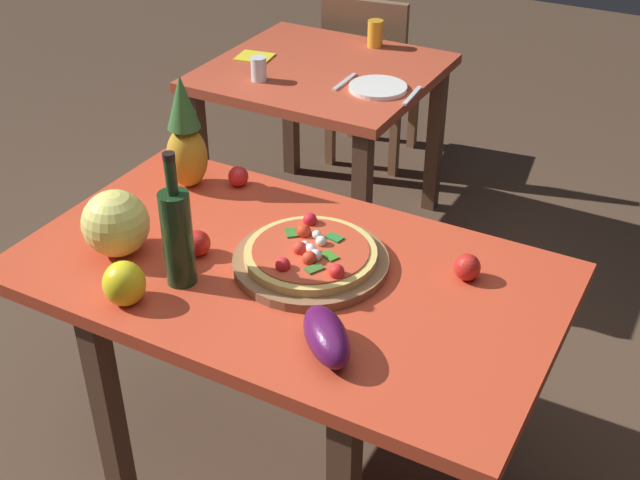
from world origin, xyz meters
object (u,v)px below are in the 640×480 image
(display_table, at_px, (287,296))
(tomato_near_board, at_px, (238,176))
(bell_pepper, at_px, (124,284))
(fork_utensil, at_px, (345,82))
(tomato_by_bottle, at_px, (173,156))
(drinking_glass_water, at_px, (259,69))
(napkin_folded, at_px, (255,57))
(eggplant, at_px, (326,336))
(pineapple_left, at_px, (185,138))
(knife_utensil, at_px, (412,96))
(tomato_beside_pepper, at_px, (198,243))
(drinking_glass_juice, at_px, (375,33))
(pizza_board, at_px, (311,262))
(wine_bottle, at_px, (177,235))
(dinner_plate, at_px, (378,88))
(background_table, at_px, (322,94))
(melon, at_px, (116,223))
(tomato_at_corner, at_px, (467,267))
(pizza, at_px, (310,253))
(dining_chair, at_px, (370,70))

(display_table, xyz_separation_m, tomato_near_board, (-0.35, 0.31, 0.12))
(bell_pepper, xyz_separation_m, tomato_near_board, (-0.08, 0.61, -0.02))
(fork_utensil, bearing_deg, display_table, -70.77)
(tomato_by_bottle, bearing_deg, drinking_glass_water, 100.88)
(display_table, distance_m, napkin_folded, 1.52)
(eggplant, bearing_deg, pineapple_left, 146.53)
(drinking_glass_water, xyz_separation_m, knife_utensil, (0.58, 0.14, -0.04))
(tomato_beside_pepper, xyz_separation_m, knife_utensil, (0.08, 1.23, -0.03))
(knife_utensil, bearing_deg, drinking_glass_juice, 125.61)
(pizza_board, distance_m, wine_bottle, 0.35)
(tomato_by_bottle, distance_m, drinking_glass_juice, 1.28)
(fork_utensil, bearing_deg, knife_utensil, -1.06)
(dinner_plate, xyz_separation_m, napkin_folded, (-0.59, 0.06, -0.01))
(tomato_by_bottle, xyz_separation_m, napkin_folded, (-0.28, 0.92, -0.03))
(background_table, height_order, pineapple_left, pineapple_left)
(drinking_glass_juice, relative_size, fork_utensil, 0.62)
(melon, xyz_separation_m, drinking_glass_juice, (-0.08, 1.74, -0.03))
(tomato_at_corner, distance_m, napkin_folded, 1.68)
(tomato_beside_pepper, height_order, napkin_folded, tomato_beside_pepper)
(pizza_board, xyz_separation_m, tomato_by_bottle, (-0.64, 0.28, 0.02))
(pizza_board, height_order, napkin_folded, pizza_board)
(pizza, relative_size, pineapple_left, 0.98)
(background_table, xyz_separation_m, pineapple_left, (0.11, -1.03, 0.27))
(wine_bottle, height_order, tomato_at_corner, wine_bottle)
(melon, xyz_separation_m, tomato_at_corner, (0.84, 0.32, -0.05))
(dining_chair, bearing_deg, pizza_board, 103.80)
(bell_pepper, distance_m, tomato_beside_pepper, 0.25)
(background_table, height_order, eggplant, eggplant)
(melon, relative_size, fork_utensil, 0.98)
(background_table, bearing_deg, wine_bottle, -75.04)
(melon, bearing_deg, pizza_board, 21.28)
(melon, bearing_deg, tomato_at_corner, 20.90)
(wine_bottle, xyz_separation_m, pineapple_left, (-0.28, 0.41, 0.02))
(knife_utensil, bearing_deg, tomato_beside_pepper, -98.13)
(display_table, bearing_deg, pizza, 38.81)
(melon, bearing_deg, bell_pepper, -45.73)
(wine_bottle, distance_m, dinner_plate, 1.35)
(tomato_near_board, xyz_separation_m, drinking_glass_juice, (-0.16, 1.29, 0.03))
(melon, relative_size, tomato_beside_pepper, 2.56)
(pizza_board, relative_size, bell_pepper, 3.54)
(tomato_by_bottle, bearing_deg, napkin_folded, 107.22)
(wine_bottle, relative_size, dinner_plate, 1.62)
(tomato_by_bottle, distance_m, tomato_at_corner, 1.02)
(bell_pepper, height_order, dinner_plate, bell_pepper)
(pineapple_left, bearing_deg, tomato_beside_pepper, -50.45)
(pizza_board, distance_m, tomato_beside_pepper, 0.30)
(pizza, distance_m, dinner_plate, 1.19)
(tomato_by_bottle, distance_m, napkin_folded, 0.96)
(background_table, distance_m, melon, 1.44)
(tomato_near_board, bearing_deg, napkin_folded, 119.87)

